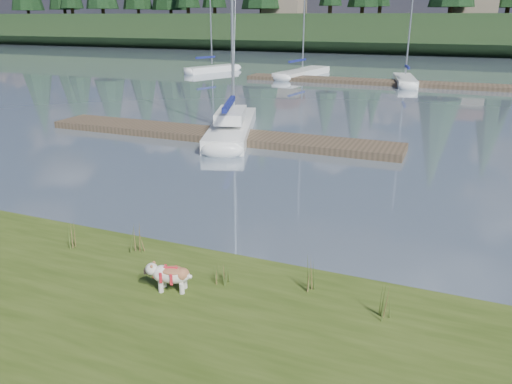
% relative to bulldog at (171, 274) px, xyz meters
% --- Properties ---
extents(ground, '(200.00, 200.00, 0.00)m').
position_rel_bulldog_xyz_m(ground, '(-1.23, 33.24, -0.67)').
color(ground, slate).
rests_on(ground, ground).
extents(ridge, '(200.00, 20.00, 5.00)m').
position_rel_bulldog_xyz_m(ridge, '(-1.23, 76.24, 1.83)').
color(ridge, black).
rests_on(ridge, ground).
extents(bulldog, '(0.86, 0.48, 0.51)m').
position_rel_bulldog_xyz_m(bulldog, '(0.00, 0.00, 0.00)').
color(bulldog, silver).
rests_on(bulldog, bank).
extents(sailboat_main, '(4.21, 8.43, 12.06)m').
position_rel_bulldog_xyz_m(sailboat_main, '(-5.05, 13.76, -0.25)').
color(sailboat_main, white).
rests_on(sailboat_main, ground).
extents(dock_near, '(16.00, 2.00, 0.30)m').
position_rel_bulldog_xyz_m(dock_near, '(-5.23, 12.24, -0.52)').
color(dock_near, '#4C3D2C').
rests_on(dock_near, ground).
extents(dock_far, '(26.00, 2.20, 0.30)m').
position_rel_bulldog_xyz_m(dock_far, '(0.77, 33.24, -0.52)').
color(dock_far, '#4C3D2C').
rests_on(dock_far, ground).
extents(sailboat_bg_0, '(3.58, 6.47, 9.55)m').
position_rel_bulldog_xyz_m(sailboat_bg_0, '(-17.24, 36.58, -0.34)').
color(sailboat_bg_0, white).
rests_on(sailboat_bg_0, ground).
extents(sailboat_bg_1, '(3.04, 9.18, 13.34)m').
position_rel_bulldog_xyz_m(sailboat_bg_1, '(-8.55, 36.99, -0.34)').
color(sailboat_bg_1, white).
rests_on(sailboat_bg_1, ground).
extents(sailboat_bg_2, '(2.70, 7.01, 10.46)m').
position_rel_bulldog_xyz_m(sailboat_bg_2, '(0.19, 34.45, -0.34)').
color(sailboat_bg_2, white).
rests_on(sailboat_bg_2, ground).
extents(weed_0, '(0.17, 0.14, 0.68)m').
position_rel_bulldog_xyz_m(weed_0, '(-1.46, 1.06, -0.03)').
color(weed_0, '#475B23').
rests_on(weed_0, bank).
extents(weed_1, '(0.17, 0.14, 0.59)m').
position_rel_bulldog_xyz_m(weed_1, '(0.77, 0.55, -0.07)').
color(weed_1, '#475B23').
rests_on(weed_1, bank).
extents(weed_2, '(0.17, 0.14, 0.76)m').
position_rel_bulldog_xyz_m(weed_2, '(2.34, 0.94, 0.00)').
color(weed_2, '#475B23').
rests_on(weed_2, bank).
extents(weed_3, '(0.17, 0.14, 0.64)m').
position_rel_bulldog_xyz_m(weed_3, '(-2.80, 0.74, -0.05)').
color(weed_3, '#475B23').
rests_on(weed_3, bank).
extents(weed_4, '(0.17, 0.14, 0.39)m').
position_rel_bulldog_xyz_m(weed_4, '(0.66, 0.65, -0.15)').
color(weed_4, '#475B23').
rests_on(weed_4, bank).
extents(weed_5, '(0.17, 0.14, 0.69)m').
position_rel_bulldog_xyz_m(weed_5, '(3.72, 0.51, -0.03)').
color(weed_5, '#475B23').
rests_on(weed_5, bank).
extents(mud_lip, '(60.00, 0.50, 0.14)m').
position_rel_bulldog_xyz_m(mud_lip, '(-1.23, 1.64, -0.60)').
color(mud_lip, '#33281C').
rests_on(mud_lip, ground).
extents(house_0, '(6.30, 5.30, 4.65)m').
position_rel_bulldog_xyz_m(house_0, '(-23.23, 73.24, 6.64)').
color(house_0, gray).
rests_on(house_0, ridge).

